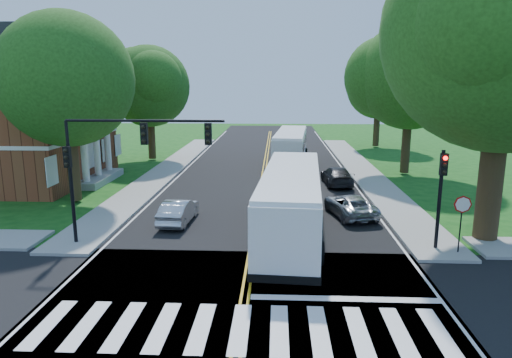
# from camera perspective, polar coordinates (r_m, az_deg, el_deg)

# --- Properties ---
(ground) EXTENTS (140.00, 140.00, 0.00)m
(ground) POSITION_cam_1_polar(r_m,az_deg,el_deg) (15.13, -1.83, -17.24)
(ground) COLOR #124812
(ground) RESTS_ON ground
(road) EXTENTS (14.00, 96.00, 0.01)m
(road) POSITION_cam_1_polar(r_m,az_deg,el_deg) (32.04, 0.68, -1.32)
(road) COLOR black
(road) RESTS_ON ground
(cross_road) EXTENTS (60.00, 12.00, 0.01)m
(cross_road) POSITION_cam_1_polar(r_m,az_deg,el_deg) (15.13, -1.84, -17.22)
(cross_road) COLOR black
(cross_road) RESTS_ON ground
(center_line) EXTENTS (0.36, 70.00, 0.01)m
(center_line) POSITION_cam_1_polar(r_m,az_deg,el_deg) (35.94, 0.90, 0.16)
(center_line) COLOR gold
(center_line) RESTS_ON road
(edge_line_w) EXTENTS (0.12, 70.00, 0.01)m
(edge_line_w) POSITION_cam_1_polar(r_m,az_deg,el_deg) (36.78, -9.75, 0.26)
(edge_line_w) COLOR silver
(edge_line_w) RESTS_ON road
(edge_line_e) EXTENTS (0.12, 70.00, 0.01)m
(edge_line_e) POSITION_cam_1_polar(r_m,az_deg,el_deg) (36.38, 11.67, 0.06)
(edge_line_e) COLOR silver
(edge_line_e) RESTS_ON road
(crosswalk) EXTENTS (12.60, 3.00, 0.01)m
(crosswalk) POSITION_cam_1_polar(r_m,az_deg,el_deg) (14.69, -2.00, -18.14)
(crosswalk) COLOR silver
(crosswalk) RESTS_ON road
(stop_bar) EXTENTS (6.60, 0.40, 0.01)m
(stop_bar) POSITION_cam_1_polar(r_m,az_deg,el_deg) (16.67, 11.10, -14.48)
(stop_bar) COLOR silver
(stop_bar) RESTS_ON road
(sidewalk_nw) EXTENTS (2.60, 40.00, 0.15)m
(sidewalk_nw) POSITION_cam_1_polar(r_m,az_deg,el_deg) (39.97, -10.94, 1.24)
(sidewalk_nw) COLOR gray
(sidewalk_nw) RESTS_ON ground
(sidewalk_ne) EXTENTS (2.60, 40.00, 0.15)m
(sidewalk_ne) POSITION_cam_1_polar(r_m,az_deg,el_deg) (39.52, 13.16, 1.02)
(sidewalk_ne) COLOR gray
(sidewalk_ne) RESTS_ON ground
(tree_ne_big) EXTENTS (10.80, 10.80, 14.91)m
(tree_ne_big) POSITION_cam_1_polar(r_m,az_deg,el_deg) (23.47, 28.89, 16.03)
(tree_ne_big) COLOR #2F2113
(tree_ne_big) RESTS_ON ground
(tree_west_near) EXTENTS (8.00, 8.00, 11.40)m
(tree_west_near) POSITION_cam_1_polar(r_m,az_deg,el_deg) (29.93, -22.64, 11.37)
(tree_west_near) COLOR #2F2113
(tree_west_near) RESTS_ON ground
(tree_west_far) EXTENTS (7.60, 7.60, 10.67)m
(tree_west_far) POSITION_cam_1_polar(r_m,az_deg,el_deg) (44.82, -13.21, 11.20)
(tree_west_far) COLOR #2F2113
(tree_west_far) RESTS_ON ground
(tree_east_mid) EXTENTS (8.40, 8.40, 11.93)m
(tree_east_mid) POSITION_cam_1_polar(r_m,az_deg,el_deg) (38.59, 18.77, 12.08)
(tree_east_mid) COLOR #2F2113
(tree_east_mid) RESTS_ON ground
(tree_east_far) EXTENTS (7.20, 7.20, 10.34)m
(tree_east_far) POSITION_cam_1_polar(r_m,az_deg,el_deg) (54.37, 15.09, 11.05)
(tree_east_far) COLOR #2F2113
(tree_east_far) RESTS_ON ground
(signal_nw) EXTENTS (7.15, 0.46, 5.66)m
(signal_nw) POSITION_cam_1_polar(r_m,az_deg,el_deg) (20.99, -16.67, 3.25)
(signal_nw) COLOR black
(signal_nw) RESTS_ON ground
(signal_ne) EXTENTS (0.30, 0.46, 4.40)m
(signal_ne) POSITION_cam_1_polar(r_m,az_deg,el_deg) (21.31, 22.13, -0.88)
(signal_ne) COLOR black
(signal_ne) RESTS_ON ground
(stop_sign) EXTENTS (0.76, 0.08, 2.53)m
(stop_sign) POSITION_cam_1_polar(r_m,az_deg,el_deg) (21.39, 24.36, -3.60)
(stop_sign) COLOR black
(stop_sign) RESTS_ON ground
(bus_lead) EXTENTS (3.62, 12.54, 3.21)m
(bus_lead) POSITION_cam_1_polar(r_m,az_deg,el_deg) (22.37, 4.42, -2.76)
(bus_lead) COLOR silver
(bus_lead) RESTS_ON road
(bus_follow) EXTENTS (3.56, 11.86, 3.02)m
(bus_follow) POSITION_cam_1_polar(r_m,az_deg,el_deg) (41.96, 4.37, 4.05)
(bus_follow) COLOR silver
(bus_follow) RESTS_ON road
(hatchback) EXTENTS (1.58, 3.95, 1.28)m
(hatchback) POSITION_cam_1_polar(r_m,az_deg,el_deg) (24.74, -9.67, -3.98)
(hatchback) COLOR #B6B8BD
(hatchback) RESTS_ON road
(suv) EXTENTS (2.89, 4.68, 1.21)m
(suv) POSITION_cam_1_polar(r_m,az_deg,el_deg) (26.18, 11.69, -3.24)
(suv) COLOR #ACAFB3
(suv) RESTS_ON road
(dark_sedan) EXTENTS (2.12, 4.66, 1.32)m
(dark_sedan) POSITION_cam_1_polar(r_m,az_deg,el_deg) (33.87, 10.07, 0.38)
(dark_sedan) COLOR black
(dark_sedan) RESTS_ON road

